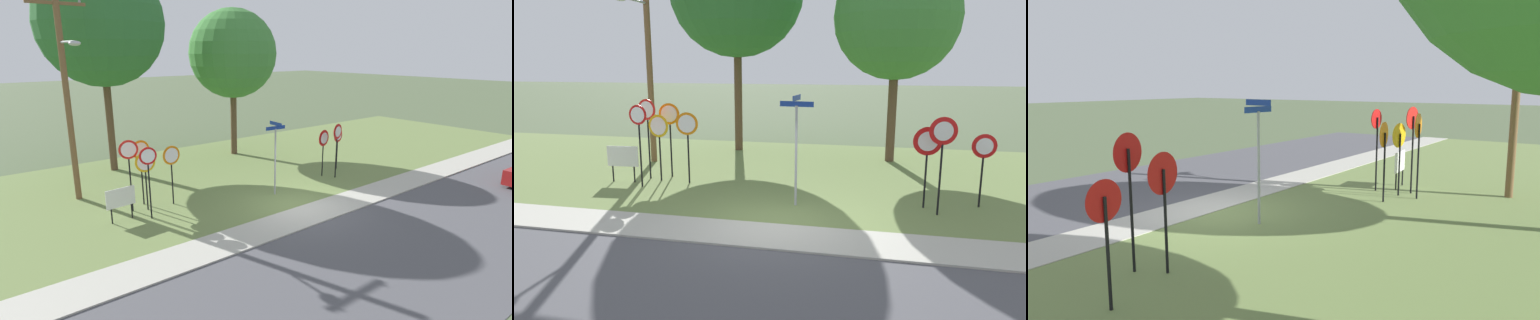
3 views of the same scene
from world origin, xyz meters
The scene contains 17 objects.
ground_plane centered at (0.00, 0.00, 0.00)m, with size 160.00×160.00×0.00m, color #4C5B3D.
road_asphalt centered at (0.00, -4.80, 0.01)m, with size 44.00×6.40×0.01m, color #4C4C51.
sidewalk_strip centered at (0.00, -0.80, 0.03)m, with size 44.00×1.60×0.06m, color #ADAA9E.
grass_median centered at (0.00, 6.00, 0.02)m, with size 44.00×12.00×0.04m, color olive.
stop_sign_near_left centered at (-3.76, 3.35, 1.80)m, with size 0.76×0.12×2.42m.
stop_sign_near_right centered at (-4.72, 4.04, 1.97)m, with size 0.75×0.12×2.64m.
stop_sign_far_left centered at (-4.83, 3.40, 1.72)m, with size 0.77×0.14×2.31m.
stop_sign_far_center centered at (-5.08, 2.52, 1.98)m, with size 0.64×0.12×2.71m.
stop_sign_far_right centered at (-5.35, 3.63, 2.08)m, with size 0.71×0.15×2.81m.
yield_sign_near_left centered at (5.31, 2.67, 1.59)m, with size 0.68×0.11×2.10m.
yield_sign_near_right centered at (3.77, 2.25, 1.76)m, with size 0.79×0.13×2.31m.
yield_sign_far_left centered at (4.08, 1.68, 2.03)m, with size 0.74×0.15×2.65m.
street_name_post centered at (0.20, 1.71, 1.90)m, with size 0.96×0.81×3.15m.
utility_pole centered at (-6.60, 6.23, 4.76)m, with size 2.10×2.30×8.75m.
notice_board centered at (-6.01, 3.00, 0.87)m, with size 1.10×0.13×1.25m.
oak_tree_left centered at (-3.91, 9.71, 7.27)m, with size 5.99×5.99×10.24m.
oak_tree_right centered at (2.97, 8.66, 5.84)m, with size 4.97×4.97×8.30m.
Camera 1 is at (-10.68, -10.82, 6.05)m, focal length 28.57 mm.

